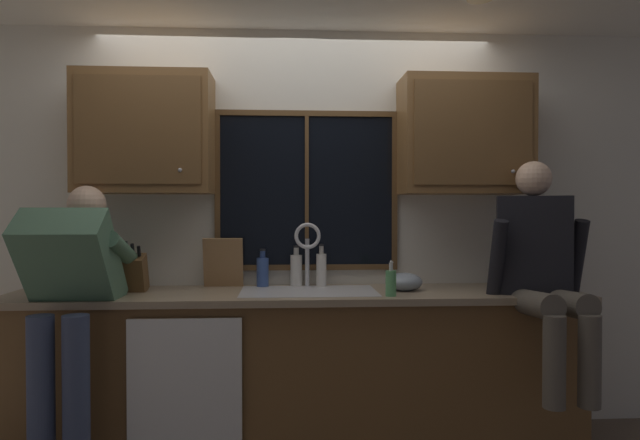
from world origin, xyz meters
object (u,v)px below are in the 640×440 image
at_px(bottle_amber_small, 263,271).
at_px(mixing_bowl, 404,282).
at_px(person_sitting_on_counter, 541,263).
at_px(knife_block, 135,273).
at_px(soap_dispenser, 391,283).
at_px(bottle_tall_clear, 321,269).
at_px(cutting_board, 223,263).
at_px(bottle_green_glass, 296,269).
at_px(person_standing, 70,296).

bearing_deg(bottle_amber_small, mixing_bowl, -13.33).
bearing_deg(bottle_amber_small, person_sitting_on_counter, -17.38).
relative_size(knife_block, soap_dispenser, 1.61).
distance_m(soap_dispenser, bottle_tall_clear, 0.54).
bearing_deg(bottle_tall_clear, cutting_board, 177.63).
height_order(soap_dispenser, bottle_green_glass, bottle_green_glass).
height_order(person_standing, cutting_board, person_standing).
relative_size(soap_dispenser, bottle_tall_clear, 0.75).
bearing_deg(knife_block, bottle_amber_small, 13.73).
bearing_deg(mixing_bowl, cutting_board, 169.60).
xyz_separation_m(bottle_green_glass, bottle_tall_clear, (0.16, -0.05, 0.01)).
distance_m(person_standing, knife_block, 0.43).
distance_m(person_standing, bottle_green_glass, 1.31).
distance_m(knife_block, bottle_tall_clear, 1.11).
bearing_deg(soap_dispenser, mixing_bowl, 61.77).
bearing_deg(bottle_tall_clear, mixing_bowl, -19.94).
distance_m(bottle_green_glass, bottle_amber_small, 0.21).
distance_m(cutting_board, bottle_amber_small, 0.25).
height_order(cutting_board, bottle_tall_clear, cutting_board).
xyz_separation_m(person_sitting_on_counter, knife_block, (-2.30, 0.31, -0.08)).
distance_m(person_standing, mixing_bowl, 1.86).
height_order(person_sitting_on_counter, bottle_green_glass, person_sitting_on_counter).
relative_size(person_sitting_on_counter, mixing_bowl, 5.76).
bearing_deg(knife_block, person_standing, -125.32).
bearing_deg(mixing_bowl, bottle_tall_clear, 160.06).
bearing_deg(knife_block, bottle_green_glass, 11.95).
distance_m(knife_block, bottle_green_glass, 0.97).
distance_m(mixing_bowl, bottle_tall_clear, 0.52).
bearing_deg(person_standing, bottle_green_glass, 24.51).
bearing_deg(mixing_bowl, person_sitting_on_counter, -22.02).
bearing_deg(person_sitting_on_counter, mixing_bowl, 157.98).
distance_m(person_sitting_on_counter, bottle_tall_clear, 1.28).
height_order(bottle_tall_clear, bottle_amber_small, bottle_tall_clear).
distance_m(mixing_bowl, bottle_amber_small, 0.88).
bearing_deg(soap_dispenser, bottle_amber_small, 149.48).
distance_m(person_standing, bottle_tall_clear, 1.43).
height_order(bottle_green_glass, bottle_tall_clear, bottle_tall_clear).
bearing_deg(person_sitting_on_counter, bottle_green_glass, 159.34).
bearing_deg(cutting_board, bottle_amber_small, 0.15).
xyz_separation_m(person_sitting_on_counter, bottle_tall_clear, (-1.19, 0.46, -0.07)).
bearing_deg(bottle_tall_clear, person_standing, -159.79).
height_order(person_sitting_on_counter, knife_block, person_sitting_on_counter).
height_order(person_sitting_on_counter, mixing_bowl, person_sitting_on_counter).
bearing_deg(soap_dispenser, knife_block, 170.28).
bearing_deg(mixing_bowl, bottle_amber_small, 166.67).
bearing_deg(person_sitting_on_counter, soap_dispenser, 176.01).
bearing_deg(knife_block, cutting_board, 20.05).
relative_size(person_sitting_on_counter, bottle_amber_small, 5.33).
relative_size(person_sitting_on_counter, bottle_tall_clear, 4.71).
distance_m(cutting_board, soap_dispenser, 1.07).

